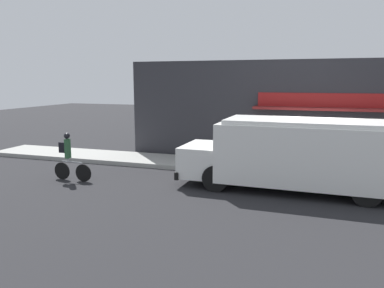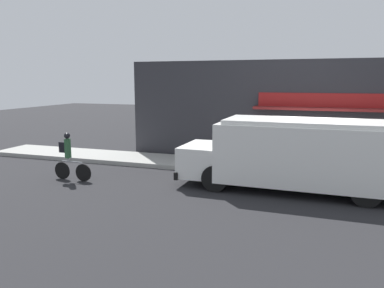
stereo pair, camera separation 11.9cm
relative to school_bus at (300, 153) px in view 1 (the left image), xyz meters
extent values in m
plane|color=#232326|center=(0.39, 1.29, -1.19)|extent=(70.00, 70.00, 0.00)
cube|color=#999993|center=(0.39, 2.33, -1.10)|extent=(28.00, 2.08, 0.18)
cube|color=#2D2D33|center=(0.39, 3.68, 0.93)|extent=(15.72, 0.18, 4.24)
cube|color=maroon|center=(0.50, 3.57, 1.44)|extent=(4.68, 0.05, 0.61)
cube|color=maroon|center=(0.50, 3.23, 1.16)|extent=(4.92, 0.72, 0.10)
cube|color=white|center=(0.35, -0.01, 0.01)|extent=(5.70, 2.30, 1.82)
cube|color=white|center=(-3.11, 0.06, -0.40)|extent=(1.30, 2.04, 1.00)
cube|color=white|center=(0.35, -0.01, 0.99)|extent=(5.24, 2.12, 0.13)
cube|color=black|center=(-3.70, 0.07, -0.80)|extent=(0.16, 2.15, 0.24)
cube|color=red|center=(-1.18, 1.37, 0.10)|extent=(0.03, 0.44, 0.44)
cylinder|color=black|center=(-2.41, 0.98, -0.77)|extent=(0.83, 0.28, 0.83)
cylinder|color=black|center=(-2.45, -0.89, -0.77)|extent=(0.83, 0.28, 0.83)
cylinder|color=black|center=(1.88, 0.90, -0.77)|extent=(0.83, 0.28, 0.83)
cylinder|color=black|center=(1.85, -0.97, -0.77)|extent=(0.83, 0.28, 0.83)
cylinder|color=black|center=(-7.01, -1.22, -0.88)|extent=(0.61, 0.06, 0.61)
cylinder|color=black|center=(-7.89, -1.19, -0.88)|extent=(0.61, 0.06, 0.61)
cylinder|color=#999EA3|center=(-7.45, -1.20, -0.53)|extent=(0.84, 0.06, 0.04)
cylinder|color=#999EA3|center=(-7.61, -1.20, -0.47)|extent=(0.04, 0.04, 0.12)
cube|color=#2D5B38|center=(-7.61, -1.20, -0.07)|extent=(0.13, 0.20, 0.67)
sphere|color=black|center=(-7.61, -1.20, 0.37)|extent=(0.21, 0.21, 0.21)
cube|color=black|center=(-7.80, -1.19, -0.04)|extent=(0.26, 0.15, 0.36)
cylinder|color=slate|center=(0.57, 2.41, -0.65)|extent=(0.61, 0.61, 0.73)
cylinder|color=black|center=(0.57, 2.41, -0.27)|extent=(0.62, 0.62, 0.04)
camera|label=1|loc=(0.37, -11.84, 2.24)|focal=35.00mm
camera|label=2|loc=(0.48, -11.80, 2.24)|focal=35.00mm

